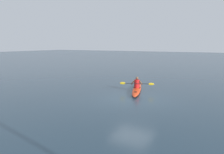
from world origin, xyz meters
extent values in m
plane|color=#233847|center=(0.00, 0.00, 0.00)|extent=(160.00, 160.00, 0.00)
ellipsoid|color=red|center=(0.72, -2.33, 0.12)|extent=(2.23, 4.82, 0.24)
torus|color=black|center=(0.74, -2.38, 0.22)|extent=(0.67, 0.67, 0.04)
cylinder|color=black|center=(0.21, -0.94, 0.23)|extent=(0.18, 0.18, 0.02)
cylinder|color=red|center=(0.71, -2.30, 0.53)|extent=(0.39, 0.39, 0.57)
sphere|color=brown|center=(0.71, -2.30, 0.92)|extent=(0.21, 0.21, 0.21)
cylinder|color=black|center=(0.64, -2.11, 0.57)|extent=(1.91, 0.72, 0.03)
ellipsoid|color=gold|center=(-0.31, -2.45, 0.57)|extent=(0.39, 0.17, 0.17)
ellipsoid|color=gold|center=(1.59, -1.76, 0.57)|extent=(0.39, 0.17, 0.17)
cylinder|color=brown|center=(0.40, -2.32, 0.61)|extent=(0.25, 0.26, 0.34)
cylinder|color=brown|center=(0.96, -2.12, 0.61)|extent=(0.31, 0.17, 0.34)
camera|label=1|loc=(-5.59, 12.32, 3.39)|focal=35.77mm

